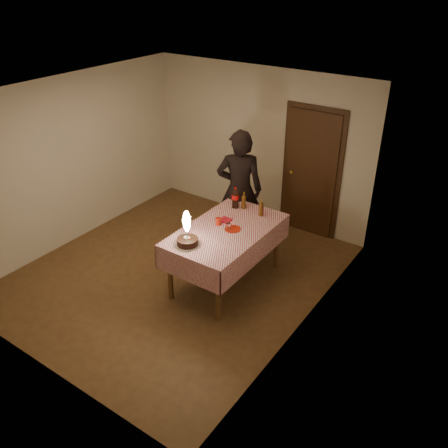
{
  "coord_description": "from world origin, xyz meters",
  "views": [
    {
      "loc": [
        3.82,
        -4.3,
        3.99
      ],
      "look_at": [
        0.71,
        0.21,
        0.95
      ],
      "focal_mm": 38.0,
      "sensor_mm": 36.0,
      "label": 1
    }
  ],
  "objects_px": {
    "red_cup": "(218,221)",
    "amber_bottle_right": "(261,208)",
    "red_plate": "(233,229)",
    "clear_cup": "(228,226)",
    "dining_table": "(226,236)",
    "photographer": "(239,190)",
    "birthday_cake": "(187,236)",
    "amber_bottle_left": "(244,201)",
    "cola_bottle": "(235,198)"
  },
  "relations": [
    {
      "from": "dining_table",
      "to": "photographer",
      "type": "height_order",
      "value": "photographer"
    },
    {
      "from": "dining_table",
      "to": "photographer",
      "type": "distance_m",
      "value": 1.05
    },
    {
      "from": "photographer",
      "to": "dining_table",
      "type": "bearing_deg",
      "value": -66.95
    },
    {
      "from": "birthday_cake",
      "to": "amber_bottle_right",
      "type": "xyz_separation_m",
      "value": [
        0.36,
        1.21,
        -0.0
      ]
    },
    {
      "from": "birthday_cake",
      "to": "cola_bottle",
      "type": "height_order",
      "value": "birthday_cake"
    },
    {
      "from": "photographer",
      "to": "amber_bottle_right",
      "type": "bearing_deg",
      "value": -30.53
    },
    {
      "from": "clear_cup",
      "to": "cola_bottle",
      "type": "bearing_deg",
      "value": 115.25
    },
    {
      "from": "red_plate",
      "to": "photographer",
      "type": "distance_m",
      "value": 1.03
    },
    {
      "from": "cola_bottle",
      "to": "amber_bottle_left",
      "type": "xyz_separation_m",
      "value": [
        0.11,
        0.05,
        -0.03
      ]
    },
    {
      "from": "red_plate",
      "to": "cola_bottle",
      "type": "relative_size",
      "value": 0.69
    },
    {
      "from": "red_plate",
      "to": "cola_bottle",
      "type": "xyz_separation_m",
      "value": [
        -0.33,
        0.56,
        0.15
      ]
    },
    {
      "from": "birthday_cake",
      "to": "red_plate",
      "type": "relative_size",
      "value": 2.19
    },
    {
      "from": "birthday_cake",
      "to": "dining_table",
      "type": "bearing_deg",
      "value": 73.86
    },
    {
      "from": "red_cup",
      "to": "clear_cup",
      "type": "bearing_deg",
      "value": -8.53
    },
    {
      "from": "cola_bottle",
      "to": "amber_bottle_right",
      "type": "xyz_separation_m",
      "value": [
        0.44,
        -0.0,
        -0.03
      ]
    },
    {
      "from": "red_plate",
      "to": "photographer",
      "type": "height_order",
      "value": "photographer"
    },
    {
      "from": "birthday_cake",
      "to": "clear_cup",
      "type": "relative_size",
      "value": 5.36
    },
    {
      "from": "dining_table",
      "to": "birthday_cake",
      "type": "distance_m",
      "value": 0.67
    },
    {
      "from": "red_cup",
      "to": "amber_bottle_right",
      "type": "distance_m",
      "value": 0.66
    },
    {
      "from": "birthday_cake",
      "to": "red_plate",
      "type": "height_order",
      "value": "birthday_cake"
    },
    {
      "from": "birthday_cake",
      "to": "red_cup",
      "type": "relative_size",
      "value": 4.82
    },
    {
      "from": "red_plate",
      "to": "amber_bottle_right",
      "type": "relative_size",
      "value": 0.86
    },
    {
      "from": "birthday_cake",
      "to": "amber_bottle_left",
      "type": "distance_m",
      "value": 1.26
    },
    {
      "from": "clear_cup",
      "to": "photographer",
      "type": "height_order",
      "value": "photographer"
    },
    {
      "from": "cola_bottle",
      "to": "dining_table",
      "type": "bearing_deg",
      "value": -67.32
    },
    {
      "from": "birthday_cake",
      "to": "red_cup",
      "type": "xyz_separation_m",
      "value": [
        0.02,
        0.65,
        -0.07
      ]
    },
    {
      "from": "red_cup",
      "to": "amber_bottle_right",
      "type": "bearing_deg",
      "value": 58.55
    },
    {
      "from": "red_cup",
      "to": "amber_bottle_left",
      "type": "xyz_separation_m",
      "value": [
        0.02,
        0.61,
        0.07
      ]
    },
    {
      "from": "amber_bottle_right",
      "to": "photographer",
      "type": "relative_size",
      "value": 0.13
    },
    {
      "from": "red_plate",
      "to": "amber_bottle_left",
      "type": "relative_size",
      "value": 0.86
    },
    {
      "from": "cola_bottle",
      "to": "photographer",
      "type": "height_order",
      "value": "photographer"
    },
    {
      "from": "birthday_cake",
      "to": "photographer",
      "type": "bearing_deg",
      "value": 98.31
    },
    {
      "from": "birthday_cake",
      "to": "clear_cup",
      "type": "distance_m",
      "value": 0.66
    },
    {
      "from": "amber_bottle_right",
      "to": "clear_cup",
      "type": "bearing_deg",
      "value": -105.2
    },
    {
      "from": "dining_table",
      "to": "cola_bottle",
      "type": "bearing_deg",
      "value": 112.68
    },
    {
      "from": "clear_cup",
      "to": "photographer",
      "type": "relative_size",
      "value": 0.05
    },
    {
      "from": "red_cup",
      "to": "amber_bottle_right",
      "type": "xyz_separation_m",
      "value": [
        0.34,
        0.56,
        0.07
      ]
    },
    {
      "from": "red_plate",
      "to": "amber_bottle_right",
      "type": "height_order",
      "value": "amber_bottle_right"
    },
    {
      "from": "clear_cup",
      "to": "amber_bottle_left",
      "type": "distance_m",
      "value": 0.66
    },
    {
      "from": "red_cup",
      "to": "amber_bottle_right",
      "type": "height_order",
      "value": "amber_bottle_right"
    },
    {
      "from": "red_plate",
      "to": "cola_bottle",
      "type": "distance_m",
      "value": 0.67
    },
    {
      "from": "cola_bottle",
      "to": "photographer",
      "type": "xyz_separation_m",
      "value": [
        -0.15,
        0.34,
        -0.05
      ]
    },
    {
      "from": "dining_table",
      "to": "birthday_cake",
      "type": "relative_size",
      "value": 3.56
    },
    {
      "from": "red_plate",
      "to": "clear_cup",
      "type": "relative_size",
      "value": 2.44
    },
    {
      "from": "dining_table",
      "to": "birthday_cake",
      "type": "height_order",
      "value": "birthday_cake"
    },
    {
      "from": "cola_bottle",
      "to": "amber_bottle_left",
      "type": "height_order",
      "value": "cola_bottle"
    },
    {
      "from": "red_plate",
      "to": "clear_cup",
      "type": "bearing_deg",
      "value": -149.9
    },
    {
      "from": "amber_bottle_left",
      "to": "photographer",
      "type": "xyz_separation_m",
      "value": [
        -0.26,
        0.29,
        -0.01
      ]
    },
    {
      "from": "red_plate",
      "to": "amber_bottle_left",
      "type": "height_order",
      "value": "amber_bottle_left"
    },
    {
      "from": "dining_table",
      "to": "red_plate",
      "type": "relative_size",
      "value": 7.82
    }
  ]
}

